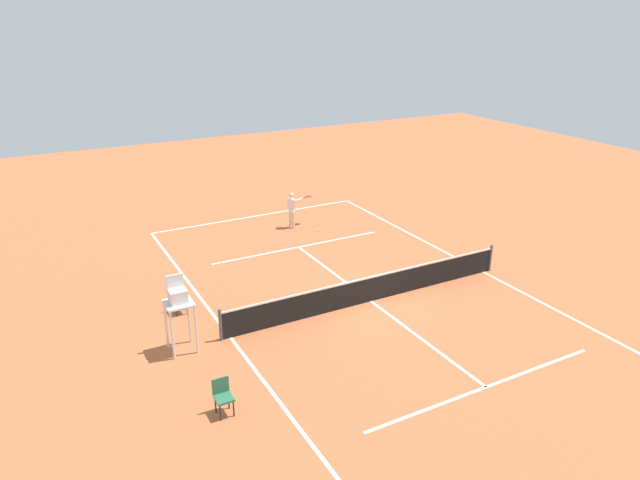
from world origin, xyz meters
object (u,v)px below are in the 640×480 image
(player_serving, at_px, (292,207))
(tennis_ball, at_px, (318,231))
(umpire_chair, at_px, (178,302))
(courtside_chair_mid, at_px, (179,298))
(courtside_chair_near, at_px, (223,395))

(player_serving, xyz_separation_m, tennis_ball, (-0.78, 1.05, -0.98))
(tennis_ball, bearing_deg, umpire_chair, 40.02)
(umpire_chair, height_order, courtside_chair_mid, umpire_chair)
(player_serving, distance_m, courtside_chair_mid, 9.01)
(tennis_ball, distance_m, umpire_chair, 10.99)
(player_serving, xyz_separation_m, courtside_chair_near, (7.47, 11.45, -0.48))
(player_serving, distance_m, courtside_chair_near, 13.68)
(courtside_chair_mid, bearing_deg, courtside_chair_near, 85.07)
(player_serving, relative_size, courtside_chair_near, 1.79)
(player_serving, height_order, courtside_chair_near, player_serving)
(player_serving, distance_m, umpire_chair, 11.06)
(tennis_ball, xyz_separation_m, courtside_chair_mid, (7.75, 4.63, 0.50))
(courtside_chair_mid, bearing_deg, player_serving, -140.82)
(tennis_ball, distance_m, courtside_chair_near, 13.28)
(tennis_ball, bearing_deg, courtside_chair_mid, 30.84)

